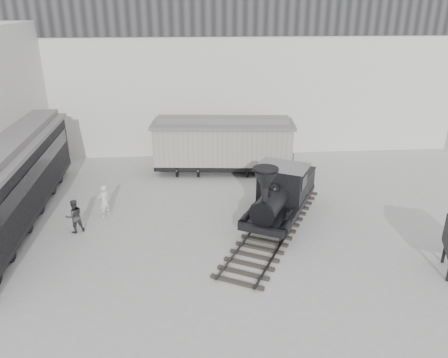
{
  "coord_description": "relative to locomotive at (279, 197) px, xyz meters",
  "views": [
    {
      "loc": [
        -1.66,
        -15.52,
        10.07
      ],
      "look_at": [
        -0.09,
        4.23,
        2.0
      ],
      "focal_mm": 35.0,
      "sensor_mm": 36.0,
      "label": 1
    }
  ],
  "objects": [
    {
      "name": "ground",
      "position": [
        -2.52,
        -3.36,
        -1.31
      ],
      "size": [
        90.0,
        90.0,
        0.0
      ],
      "primitive_type": "plane",
      "color": "#9E9E9B"
    },
    {
      "name": "locomotive",
      "position": [
        0.0,
        0.0,
        0.0
      ],
      "size": [
        6.6,
        9.94,
        3.56
      ],
      "rotation": [
        0.0,
        0.0,
        -0.48
      ],
      "color": "#2D2821",
      "rests_on": "ground"
    },
    {
      "name": "north_wall",
      "position": [
        -2.52,
        11.63,
        4.24
      ],
      "size": [
        34.0,
        2.51,
        11.0
      ],
      "color": "silver",
      "rests_on": "ground"
    },
    {
      "name": "boxcar",
      "position": [
        -2.19,
        7.05,
        0.55
      ],
      "size": [
        8.91,
        3.52,
        3.56
      ],
      "rotation": [
        0.0,
        0.0,
        -0.09
      ],
      "color": "black",
      "rests_on": "ground"
    },
    {
      "name": "visitor_b",
      "position": [
        -9.69,
        -0.25,
        -0.5
      ],
      "size": [
        0.99,
        0.93,
        1.63
      ],
      "primitive_type": "imported",
      "rotation": [
        0.0,
        0.0,
        3.65
      ],
      "color": "#363636",
      "rests_on": "ground"
    },
    {
      "name": "visitor_a",
      "position": [
        -8.57,
        1.2,
        -0.46
      ],
      "size": [
        0.74,
        0.73,
        1.71
      ],
      "primitive_type": "imported",
      "rotation": [
        0.0,
        0.0,
        3.9
      ],
      "color": "silver",
      "rests_on": "ground"
    },
    {
      "name": "passenger_coach",
      "position": [
        -13.02,
        1.36,
        0.78
      ],
      "size": [
        3.5,
        14.26,
        3.79
      ],
      "rotation": [
        0.0,
        0.0,
        0.03
      ],
      "color": "black",
      "rests_on": "ground"
    }
  ]
}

